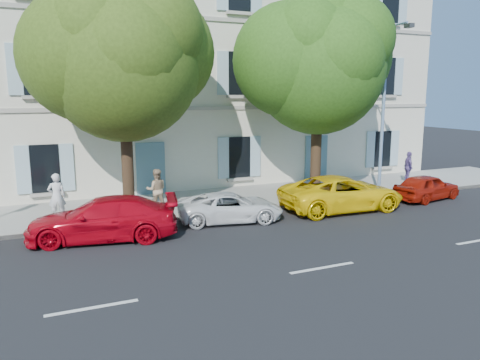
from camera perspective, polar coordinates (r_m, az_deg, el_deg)
name	(u,v)px	position (r m, az deg, el deg)	size (l,w,h in m)	color
ground	(258,229)	(16.39, 2.22, -6.04)	(90.00, 90.00, 0.00)	black
sidewalk	(213,201)	(20.33, -3.26, -2.56)	(36.00, 4.50, 0.15)	#A09E96
kerb	(233,212)	(18.37, -0.89, -3.95)	(36.00, 0.16, 0.16)	#9E998E
building	(174,68)	(25.32, -8.08, 13.42)	(28.00, 7.00, 12.00)	beige
car_red_coupe	(103,219)	(15.73, -16.38, -4.57)	(1.93, 4.74, 1.38)	#B30514
car_white_coupe	(231,207)	(17.26, -1.16, -3.33)	(1.79, 3.88, 1.08)	white
car_yellow_supercar	(342,193)	(19.32, 12.31, -1.56)	(2.34, 5.08, 1.41)	yellow
car_red_hatchback	(427,187)	(22.31, 21.80, -0.80)	(1.38, 3.42, 1.17)	#971609
tree_left	(123,65)	(17.66, -14.06, 13.46)	(5.53, 5.53, 8.58)	#3A2819
tree_right	(318,69)	(20.63, 9.54, 13.26)	(5.62, 5.62, 8.66)	#3A2819
street_lamp	(386,100)	(21.99, 17.36, 9.25)	(0.29, 1.59, 7.44)	#7293BF
pedestrian_a	(57,196)	(18.17, -21.43, -1.87)	(0.62, 0.41, 1.70)	silver
pedestrian_b	(157,190)	(18.52, -10.14, -1.18)	(0.79, 0.62, 1.63)	tan
pedestrian_c	(408,167)	(25.31, 19.85, 1.46)	(0.95, 0.40, 1.62)	#665194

